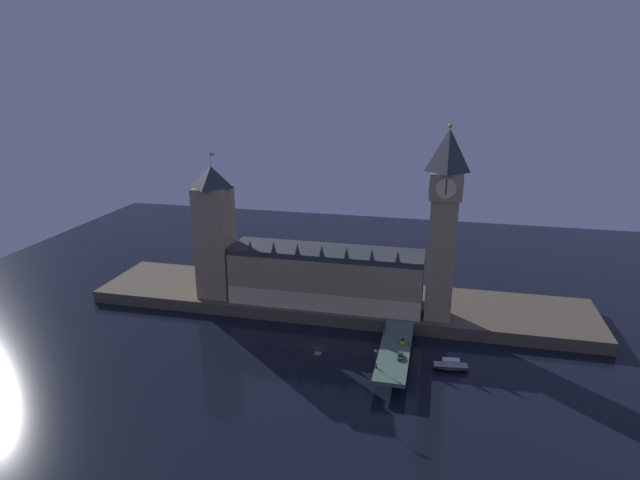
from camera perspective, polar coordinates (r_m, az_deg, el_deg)
name	(u,v)px	position (r m, az deg, el deg)	size (l,w,h in m)	color
ground_plane	(318,347)	(209.66, -0.23, -11.39)	(400.00, 400.00, 0.00)	black
embankment	(338,301)	(242.68, 1.88, -6.50)	(220.00, 42.00, 5.31)	brown
parliament_hall	(326,276)	(230.52, 0.67, -3.87)	(82.17, 21.51, 28.91)	tan
clock_tower	(444,220)	(212.63, 13.05, 2.11)	(12.73, 12.84, 77.87)	tan
victoria_tower	(215,232)	(237.66, -11.17, 0.83)	(14.55, 14.55, 64.12)	tan
bridge	(395,352)	(199.26, 7.98, -11.77)	(10.95, 46.00, 5.94)	#476656
car_southbound_lead	(400,356)	(192.42, 8.56, -12.18)	(1.91, 4.20, 1.49)	#235633
car_southbound_trail	(403,341)	(202.53, 8.83, -10.59)	(1.86, 3.91, 1.48)	yellow
pedestrian_near_rail	(377,365)	(185.80, 6.07, -13.14)	(0.38, 0.38, 1.80)	black
pedestrian_mid_walk	(409,345)	(199.93, 9.47, -10.95)	(0.38, 0.38, 1.69)	black
pedestrian_far_rail	(385,332)	(207.73, 6.94, -9.67)	(0.38, 0.38, 1.81)	black
street_lamp_near	(376,357)	(184.06, 5.97, -12.26)	(1.34, 0.60, 6.79)	#2D3333
street_lamp_far	(385,320)	(210.21, 6.99, -8.45)	(1.34, 0.60, 6.14)	#2D3333
boat_downstream	(451,366)	(200.36, 13.77, -12.92)	(13.70, 5.71, 4.17)	#28282D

